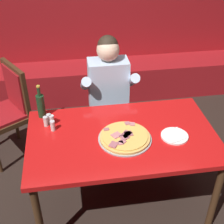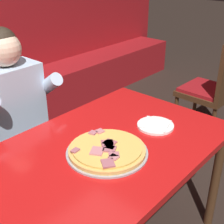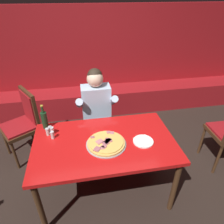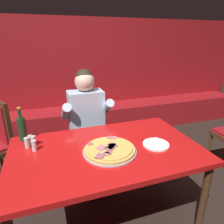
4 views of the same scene
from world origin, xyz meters
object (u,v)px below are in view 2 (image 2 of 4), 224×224
plate_white_paper (155,125)px  dining_chair_side_aisle (216,85)px  main_dining_table (98,163)px  pizza (107,150)px  diner_seated_blue_shirt (21,119)px

plate_white_paper → dining_chair_side_aisle: size_ratio=0.21×
main_dining_table → plate_white_paper: size_ratio=6.96×
plate_white_paper → dining_chair_side_aisle: (1.26, 0.19, -0.18)m
plate_white_paper → dining_chair_side_aisle: 1.29m
pizza → dining_chair_side_aisle: (1.64, 0.16, -0.19)m
pizza → dining_chair_side_aisle: bearing=5.5°
main_dining_table → pizza: (0.01, -0.05, 0.10)m
main_dining_table → dining_chair_side_aisle: size_ratio=1.43×
pizza → main_dining_table: bearing=100.4°
main_dining_table → plate_white_paper: bearing=-11.6°
main_dining_table → diner_seated_blue_shirt: size_ratio=1.15×
plate_white_paper → main_dining_table: bearing=168.4°
pizza → diner_seated_blue_shirt: 0.74m
pizza → diner_seated_blue_shirt: (-0.01, 0.73, -0.08)m
main_dining_table → dining_chair_side_aisle: bearing=3.7°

